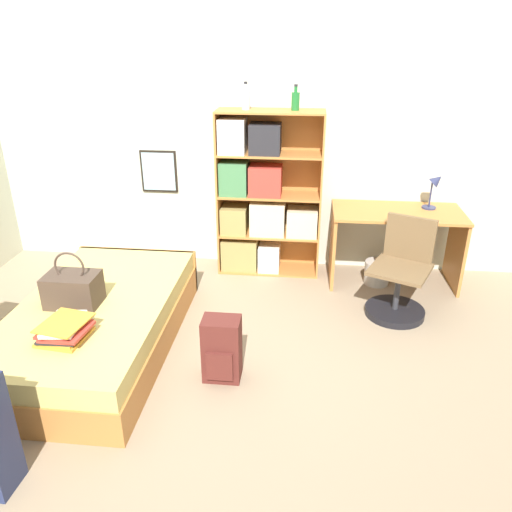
% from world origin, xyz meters
% --- Properties ---
extents(ground_plane, '(14.00, 14.00, 0.00)m').
position_xyz_m(ground_plane, '(0.00, 0.00, 0.00)').
color(ground_plane, gray).
extents(wall_back, '(10.00, 0.09, 2.60)m').
position_xyz_m(wall_back, '(-0.00, 1.76, 1.30)').
color(wall_back, beige).
rests_on(wall_back, ground_plane).
extents(bed, '(1.12, 2.03, 0.41)m').
position_xyz_m(bed, '(-0.62, 0.02, 0.20)').
color(bed, '#B77538').
rests_on(bed, ground_plane).
extents(handbag, '(0.39, 0.26, 0.43)m').
position_xyz_m(handbag, '(-0.74, -0.06, 0.53)').
color(handbag, '#47382D').
rests_on(handbag, bed).
extents(book_stack_on_bed, '(0.34, 0.37, 0.12)m').
position_xyz_m(book_stack_on_bed, '(-0.60, -0.50, 0.47)').
color(book_stack_on_bed, gold).
rests_on(book_stack_on_bed, bed).
extents(bookcase, '(1.01, 0.35, 1.62)m').
position_xyz_m(bookcase, '(0.49, 1.53, 0.75)').
color(bookcase, '#B77538').
rests_on(bookcase, ground_plane).
extents(bottle_green, '(0.07, 0.07, 0.25)m').
position_xyz_m(bottle_green, '(0.36, 1.55, 1.71)').
color(bottle_green, '#B7BCC1').
rests_on(bottle_green, bookcase).
extents(bottle_brown, '(0.07, 0.07, 0.23)m').
position_xyz_m(bottle_brown, '(0.81, 1.55, 1.70)').
color(bottle_brown, '#1E6B2D').
rests_on(bottle_brown, bookcase).
extents(desk, '(1.21, 0.62, 0.74)m').
position_xyz_m(desk, '(1.81, 1.40, 0.51)').
color(desk, '#B77538').
rests_on(desk, ground_plane).
extents(desk_lamp, '(0.18, 0.13, 0.36)m').
position_xyz_m(desk_lamp, '(2.15, 1.52, 0.96)').
color(desk_lamp, navy).
rests_on(desk_lamp, desk).
extents(desk_chair, '(0.62, 0.62, 0.85)m').
position_xyz_m(desk_chair, '(1.78, 0.79, 0.26)').
color(desk_chair, black).
rests_on(desk_chair, ground_plane).
extents(backpack, '(0.27, 0.22, 0.48)m').
position_xyz_m(backpack, '(0.41, -0.28, 0.24)').
color(backpack, '#56231E').
rests_on(backpack, ground_plane).
extents(waste_bin, '(0.24, 0.24, 0.23)m').
position_xyz_m(waste_bin, '(1.67, 1.34, 0.12)').
color(waste_bin, '#B7B2A8').
rests_on(waste_bin, ground_plane).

